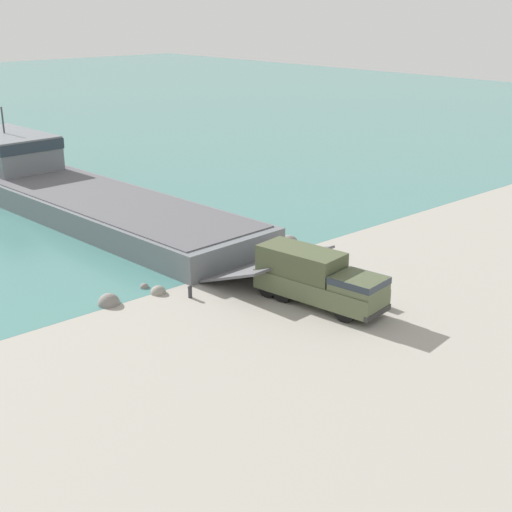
{
  "coord_description": "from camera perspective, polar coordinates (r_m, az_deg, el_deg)",
  "views": [
    {
      "loc": [
        -29.37,
        -25.92,
        16.31
      ],
      "look_at": [
        -1.9,
        4.85,
        1.69
      ],
      "focal_mm": 50.0,
      "sensor_mm": 36.0,
      "label": 1
    }
  ],
  "objects": [
    {
      "name": "cargo_crate",
      "position": [
        41.28,
        9.96,
        -3.58
      ],
      "size": [
        0.65,
        0.78,
        0.65
      ],
      "primitive_type": "cube",
      "rotation": [
        0.0,
        0.0,
        -0.01
      ],
      "color": "#3D4C33",
      "rests_on": "ground_plane"
    },
    {
      "name": "military_truck",
      "position": [
        40.66,
        4.96,
        -1.79
      ],
      "size": [
        3.52,
        8.16,
        3.08
      ],
      "rotation": [
        0.0,
        0.0,
        -1.43
      ],
      "color": "#566042",
      "rests_on": "ground_plane"
    },
    {
      "name": "mooring_bollard",
      "position": [
        42.01,
        -5.3,
        -2.8
      ],
      "size": [
        0.27,
        0.27,
        0.77
      ],
      "color": "#333338",
      "rests_on": "ground_plane"
    },
    {
      "name": "landing_craft",
      "position": [
        63.28,
        -15.42,
        5.53
      ],
      "size": [
        10.47,
        42.61,
        7.44
      ],
      "rotation": [
        0.0,
        0.0,
        0.05
      ],
      "color": "slate",
      "rests_on": "ground_plane"
    },
    {
      "name": "shoreline_rock_a",
      "position": [
        43.97,
        -8.93,
        -2.51
      ],
      "size": [
        0.55,
        0.55,
        0.55
      ],
      "primitive_type": "sphere",
      "color": "gray",
      "rests_on": "ground_plane"
    },
    {
      "name": "soldier_on_ramp",
      "position": [
        42.81,
        6.83,
        -1.54
      ],
      "size": [
        0.5,
        0.45,
        1.77
      ],
      "rotation": [
        0.0,
        0.0,
        4.09
      ],
      "color": "#6B664C",
      "rests_on": "ground_plane"
    },
    {
      "name": "shoreline_rock_b",
      "position": [
        43.0,
        -7.83,
        -2.96
      ],
      "size": [
        0.94,
        0.94,
        0.94
      ],
      "primitive_type": "sphere",
      "color": "gray",
      "rests_on": "ground_plane"
    },
    {
      "name": "shoreline_rock_c",
      "position": [
        51.22,
        2.65,
        0.93
      ],
      "size": [
        1.38,
        1.38,
        1.38
      ],
      "primitive_type": "sphere",
      "color": "gray",
      "rests_on": "ground_plane"
    },
    {
      "name": "shoreline_rock_d",
      "position": [
        41.96,
        -11.69,
        -3.79
      ],
      "size": [
        1.29,
        1.29,
        1.29
      ],
      "primitive_type": "sphere",
      "color": "gray",
      "rests_on": "ground_plane"
    },
    {
      "name": "ground_plane",
      "position": [
        42.44,
        6.3,
        -3.21
      ],
      "size": [
        240.0,
        240.0,
        0.0
      ],
      "primitive_type": "plane",
      "color": "#9E998E"
    }
  ]
}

